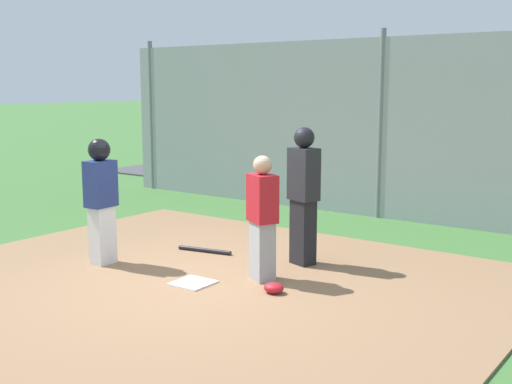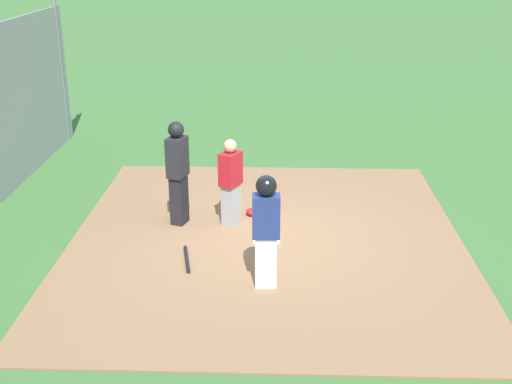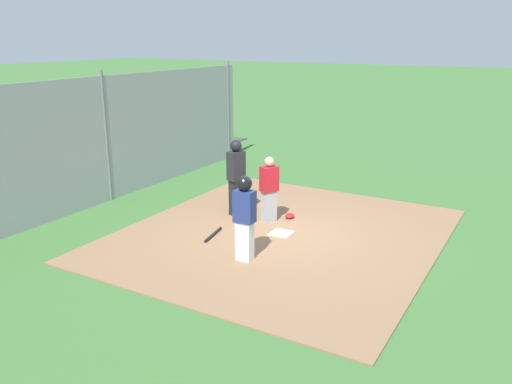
{
  "view_description": "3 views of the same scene",
  "coord_description": "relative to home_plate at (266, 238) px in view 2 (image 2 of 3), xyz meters",
  "views": [
    {
      "loc": [
        -4.97,
        5.55,
        2.37
      ],
      "look_at": [
        -0.24,
        -0.95,
        1.04
      ],
      "focal_mm": 45.28,
      "sensor_mm": 36.0,
      "label": 1
    },
    {
      "loc": [
        9.78,
        0.17,
        4.63
      ],
      "look_at": [
        -0.39,
        -0.19,
        0.7
      ],
      "focal_mm": 45.93,
      "sensor_mm": 36.0,
      "label": 2
    },
    {
      "loc": [
        9.41,
        4.8,
        4.14
      ],
      "look_at": [
        -0.1,
        -0.69,
        0.84
      ],
      "focal_mm": 36.54,
      "sensor_mm": 36.0,
      "label": 3
    }
  ],
  "objects": [
    {
      "name": "catcher_mask",
      "position": [
        -0.98,
        -0.28,
        0.05
      ],
      "size": [
        0.24,
        0.2,
        0.12
      ],
      "primitive_type": "ellipsoid",
      "color": "#B21923",
      "rests_on": "dirt_infield"
    },
    {
      "name": "dirt_infield",
      "position": [
        0.0,
        0.0,
        -0.03
      ],
      "size": [
        7.2,
        6.4,
        0.03
      ],
      "primitive_type": "cube",
      "color": "#896647",
      "rests_on": "ground_plane"
    },
    {
      "name": "home_plate",
      "position": [
        0.0,
        0.0,
        0.0
      ],
      "size": [
        0.45,
        0.45,
        0.02
      ],
      "primitive_type": "cube",
      "rotation": [
        0.0,
        0.0,
        0.02
      ],
      "color": "white",
      "rests_on": "dirt_infield"
    },
    {
      "name": "catcher",
      "position": [
        -0.57,
        -0.62,
        0.77
      ],
      "size": [
        0.46,
        0.41,
        1.52
      ],
      "rotation": [
        0.0,
        0.0,
        1.07
      ],
      "color": "#9E9EA3",
      "rests_on": "dirt_infield"
    },
    {
      "name": "ground_plane",
      "position": [
        0.0,
        0.0,
        -0.04
      ],
      "size": [
        140.0,
        140.0,
        0.0
      ],
      "primitive_type": "plane",
      "color": "#3D6B33"
    },
    {
      "name": "runner",
      "position": [
        1.56,
        0.02,
        0.94
      ],
      "size": [
        0.29,
        0.39,
        1.66
      ],
      "rotation": [
        0.0,
        0.0,
        3.18
      ],
      "color": "silver",
      "rests_on": "dirt_infield"
    },
    {
      "name": "umpire",
      "position": [
        -0.59,
        -1.51,
        0.95
      ],
      "size": [
        0.44,
        0.37,
        1.81
      ],
      "rotation": [
        0.0,
        0.0,
        1.25
      ],
      "color": "black",
      "rests_on": "dirt_infield"
    },
    {
      "name": "baseball_bat",
      "position": [
        0.85,
        -1.2,
        0.02
      ],
      "size": [
        0.83,
        0.22,
        0.06
      ],
      "primitive_type": "cylinder",
      "rotation": [
        0.0,
        1.57,
        0.19
      ],
      "color": "black",
      "rests_on": "dirt_infield"
    }
  ]
}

